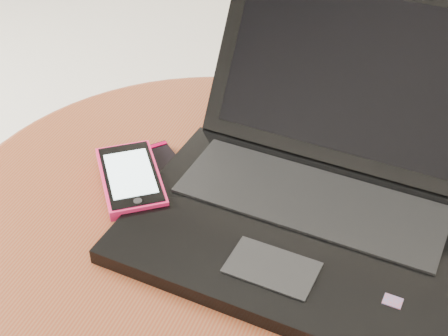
% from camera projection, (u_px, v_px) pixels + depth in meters
% --- Properties ---
extents(table, '(0.66, 0.66, 0.52)m').
position_uv_depth(table, '(211.00, 276.00, 0.85)').
color(table, '#562616').
rests_on(table, ground).
extents(laptop, '(0.40, 0.41, 0.22)m').
position_uv_depth(laptop, '(313.00, 185.00, 0.75)').
color(laptop, black).
rests_on(laptop, table).
extents(phone_black, '(0.13, 0.13, 0.01)m').
position_uv_depth(phone_black, '(162.00, 175.00, 0.82)').
color(phone_black, black).
rests_on(phone_black, table).
extents(phone_pink, '(0.13, 0.14, 0.02)m').
position_uv_depth(phone_pink, '(131.00, 178.00, 0.80)').
color(phone_pink, '#E81E59').
rests_on(phone_pink, phone_black).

